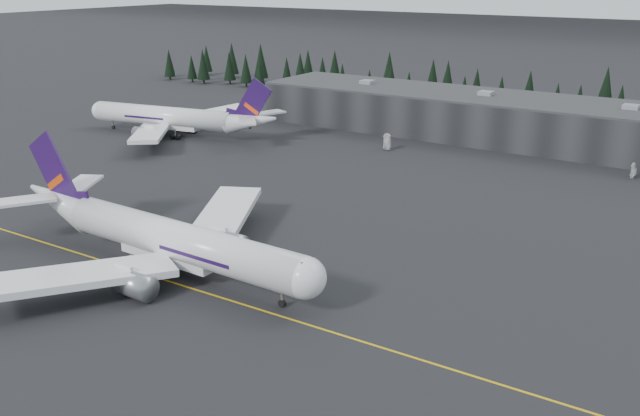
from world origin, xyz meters
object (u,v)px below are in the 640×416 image
Objects in this scene: jet_main at (157,236)px; terminal at (517,120)px; jet_parked at (179,118)px; gse_vehicle_a at (387,148)px; gse_vehicle_b at (633,176)px.

terminal is at bearing 82.56° from jet_main.
gse_vehicle_a is at bearing -173.80° from jet_parked.
jet_parked is at bearing -155.37° from gse_vehicle_a.
jet_main is 17.43× the size of gse_vehicle_b.
jet_parked is 16.29× the size of gse_vehicle_b.
jet_parked reaches higher than terminal.
terminal is 125.21m from jet_main.
gse_vehicle_b is (56.68, 100.64, -5.00)m from jet_main.
jet_main reaches higher than gse_vehicle_b.
terminal is 43.39m from gse_vehicle_b.
gse_vehicle_b is (36.41, -22.91, -5.63)m from terminal.
jet_parked is (-66.98, 75.40, -0.32)m from jet_main.
gse_vehicle_a is at bearing -77.93° from gse_vehicle_b.
terminal reaches higher than gse_vehicle_a.
gse_vehicle_b is (62.79, 7.12, 0.01)m from gse_vehicle_a.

